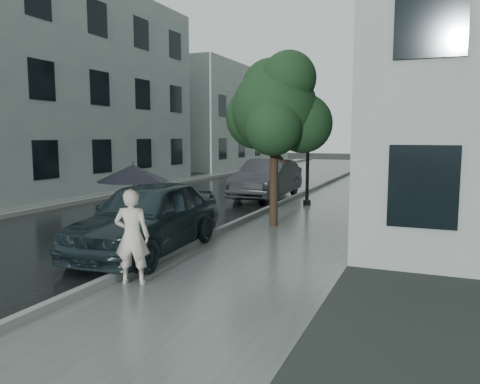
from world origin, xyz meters
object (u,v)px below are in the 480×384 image
at_px(pedestrian, 132,236).
at_px(car_near, 148,216).
at_px(street_tree, 276,109).
at_px(lamp_post, 304,123).
at_px(car_far, 267,179).

distance_m(pedestrian, car_near, 2.23).
xyz_separation_m(pedestrian, street_tree, (0.60, 5.92, 2.42)).
distance_m(street_tree, lamp_post, 4.10).
height_order(lamp_post, car_near, lamp_post).
bearing_deg(pedestrian, lamp_post, -110.68).
relative_size(pedestrian, car_near, 0.36).
height_order(pedestrian, lamp_post, lamp_post).
distance_m(pedestrian, lamp_post, 10.23).
relative_size(lamp_post, car_far, 1.10).
bearing_deg(car_far, lamp_post, -36.14).
bearing_deg(pedestrian, street_tree, -114.47).
relative_size(pedestrian, car_far, 0.34).
height_order(street_tree, car_near, street_tree).
bearing_deg(lamp_post, car_near, -104.17).
relative_size(street_tree, lamp_post, 0.91).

